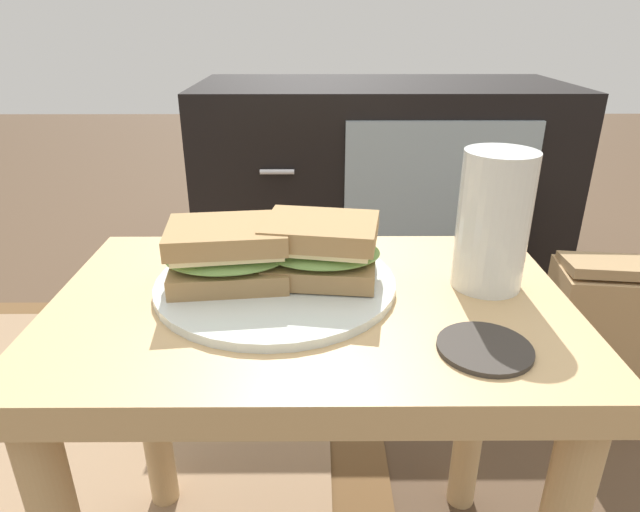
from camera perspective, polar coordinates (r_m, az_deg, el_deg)
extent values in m
cube|color=tan|center=(0.60, -0.99, -5.87)|extent=(0.56, 0.36, 0.04)
cylinder|color=tan|center=(0.89, -17.24, -13.89)|extent=(0.04, 0.04, 0.43)
cylinder|color=tan|center=(0.89, 15.78, -13.88)|extent=(0.04, 0.04, 0.43)
cube|color=black|center=(1.55, 6.06, 6.83)|extent=(0.96, 0.44, 0.58)
cube|color=#8C9EA8|center=(1.36, 12.12, 4.39)|extent=(0.45, 0.01, 0.44)
cylinder|color=silver|center=(1.29, -4.50, 8.75)|extent=(0.08, 0.01, 0.01)
cylinder|color=silver|center=(1.37, -4.20, -0.20)|extent=(0.08, 0.01, 0.01)
cube|color=brown|center=(1.28, -20.96, -13.20)|extent=(1.13, 0.80, 0.01)
cube|color=#937556|center=(1.28, -20.99, -13.04)|extent=(0.93, 0.66, 0.00)
cylinder|color=silver|center=(0.62, -4.62, -2.79)|extent=(0.27, 0.27, 0.01)
cube|color=#9E7A4C|center=(0.61, -9.41, -1.62)|extent=(0.14, 0.10, 0.02)
ellipsoid|color=#729E4C|center=(0.61, -9.53, 0.00)|extent=(0.15, 0.11, 0.02)
cube|color=beige|center=(0.60, -9.60, 0.96)|extent=(0.13, 0.10, 0.01)
cube|color=#9E7A4C|center=(0.60, -9.69, 2.20)|extent=(0.14, 0.10, 0.02)
cube|color=#9E7A4C|center=(0.61, 0.07, -1.12)|extent=(0.13, 0.10, 0.02)
ellipsoid|color=#729E4C|center=(0.61, 0.07, 0.51)|extent=(0.14, 0.11, 0.02)
cube|color=beige|center=(0.60, 0.07, 1.47)|extent=(0.13, 0.10, 0.01)
cube|color=#9E7A4C|center=(0.60, 0.07, 2.71)|extent=(0.13, 0.11, 0.02)
cylinder|color=silver|center=(0.62, 17.61, 3.49)|extent=(0.08, 0.08, 0.15)
cylinder|color=orange|center=(0.63, 17.51, 2.75)|extent=(0.07, 0.07, 0.13)
cylinder|color=white|center=(0.61, 18.34, 8.97)|extent=(0.07, 0.07, 0.01)
cylinder|color=#332D28|center=(0.53, 16.80, -9.18)|extent=(0.09, 0.09, 0.01)
cube|color=tan|center=(1.26, 26.89, -7.32)|extent=(0.20, 0.16, 0.29)
cube|color=#987950|center=(1.19, 28.25, -0.94)|extent=(0.19, 0.14, 0.03)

